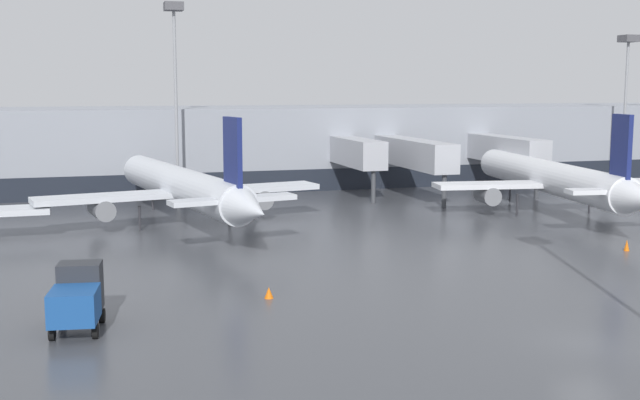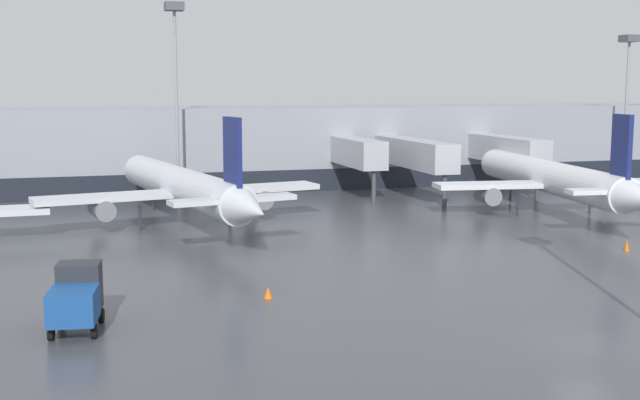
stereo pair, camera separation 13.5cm
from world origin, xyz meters
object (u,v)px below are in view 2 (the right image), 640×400
at_px(traffic_cone_0, 627,245).
at_px(traffic_cone_3, 268,293).
at_px(parked_jet_0, 183,187).
at_px(apron_light_mast_3, 628,66).
at_px(parked_jet_3, 552,178).
at_px(service_truck_0, 76,297).
at_px(apron_light_mast_4, 175,46).

relative_size(traffic_cone_0, traffic_cone_3, 1.27).
bearing_deg(traffic_cone_0, traffic_cone_3, -168.84).
bearing_deg(parked_jet_0, apron_light_mast_3, -85.25).
height_order(parked_jet_3, service_truck_0, parked_jet_3).
xyz_separation_m(service_truck_0, traffic_cone_0, (36.50, 8.35, -1.21)).
bearing_deg(apron_light_mast_3, traffic_cone_0, -126.44).
xyz_separation_m(service_truck_0, apron_light_mast_3, (61.25, 41.87, 12.08)).
bearing_deg(parked_jet_3, parked_jet_0, 92.61).
bearing_deg(parked_jet_0, traffic_cone_3, 173.18).
height_order(parked_jet_0, traffic_cone_0, parked_jet_0).
distance_m(traffic_cone_0, apron_light_mast_3, 43.73).
bearing_deg(apron_light_mast_4, apron_light_mast_3, 0.16).
height_order(apron_light_mast_3, apron_light_mast_4, apron_light_mast_4).
distance_m(traffic_cone_3, apron_light_mast_4, 41.41).
xyz_separation_m(apron_light_mast_3, apron_light_mast_4, (-51.81, -0.14, 1.49)).
bearing_deg(apron_light_mast_3, parked_jet_3, -139.76).
relative_size(parked_jet_0, traffic_cone_3, 55.23).
xyz_separation_m(parked_jet_0, traffic_cone_3, (1.62, -24.18, -2.92)).
bearing_deg(service_truck_0, traffic_cone_3, -64.29).
bearing_deg(parked_jet_0, traffic_cone_0, -134.42).
distance_m(parked_jet_0, service_truck_0, 28.53).
distance_m(parked_jet_0, traffic_cone_0, 34.15).
bearing_deg(apron_light_mast_3, parked_jet_0, -164.61).
bearing_deg(service_truck_0, parked_jet_0, -8.50).
distance_m(parked_jet_3, apron_light_mast_4, 37.65).
distance_m(service_truck_0, traffic_cone_0, 37.46).
bearing_deg(traffic_cone_0, parked_jet_3, 75.51).
distance_m(parked_jet_0, apron_light_mast_4, 18.80).
bearing_deg(traffic_cone_3, apron_light_mast_3, 37.03).
relative_size(service_truck_0, apron_light_mast_3, 0.25).
bearing_deg(traffic_cone_3, parked_jet_0, 93.82).
relative_size(parked_jet_0, apron_light_mast_3, 1.97).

